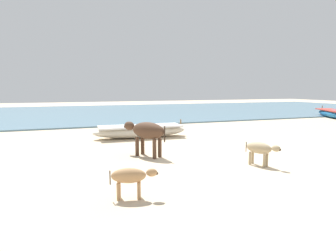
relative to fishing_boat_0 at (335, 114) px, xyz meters
The scene contains 7 objects.
ground 15.84m from the fishing_boat_0, 150.17° to the right, with size 80.00×80.00×0.00m, color beige.
sea_water 17.40m from the fishing_boat_0, 142.15° to the left, with size 60.00×20.00×0.08m, color slate.
fishing_boat_0 is the anchor object (origin of this frame).
fishing_boat_2 15.73m from the fishing_boat_0, 168.04° to the right, with size 4.10×1.27×0.74m.
cow_adult_dark 17.44m from the fishing_boat_0, 157.38° to the right, with size 1.19×1.52×1.09m.
calf_near_dun 16.15m from the fishing_boat_0, 146.62° to the right, with size 0.62×0.97×0.66m.
calf_far_tan 20.05m from the fishing_boat_0, 150.05° to the right, with size 0.92×0.44×0.61m.
Camera 1 is at (-4.81, -7.43, 2.12)m, focal length 30.84 mm.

